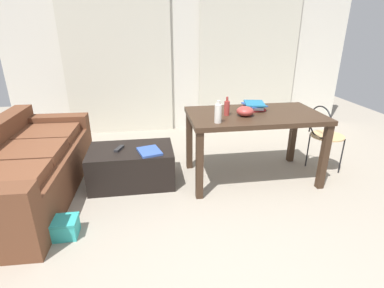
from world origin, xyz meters
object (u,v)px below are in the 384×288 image
object	(u,v)px
bottle_near	(218,113)
coffee_table	(132,166)
wire_chair	(324,131)
book_stack	(254,106)
shoebox	(55,228)
tv_remote_primary	(119,149)
bottle_far	(227,108)
couch	(23,170)
magazine	(149,151)
craft_table	(254,122)
bowl	(245,111)

from	to	relation	value
bottle_near	coffee_table	bearing A→B (deg)	158.68
wire_chair	book_stack	bearing A→B (deg)	171.92
bottle_near	shoebox	xyz separation A→B (m)	(-1.48, -0.51, -0.78)
book_stack	tv_remote_primary	xyz separation A→B (m)	(-1.51, -0.08, -0.39)
coffee_table	bottle_far	bearing A→B (deg)	-5.83
couch	book_stack	world-z (taller)	book_stack
wire_chair	shoebox	size ratio (longest dim) A/B	2.21
shoebox	book_stack	bearing A→B (deg)	24.91
couch	magazine	xyz separation A→B (m)	(1.27, 0.00, 0.12)
craft_table	wire_chair	xyz separation A→B (m)	(0.87, 0.04, -0.16)
wire_chair	bottle_far	xyz separation A→B (m)	(-1.20, -0.07, 0.34)
craft_table	couch	bearing A→B (deg)	-178.93
bottle_near	bowl	size ratio (longest dim) A/B	1.22
book_stack	wire_chair	bearing A→B (deg)	-8.08
craft_table	book_stack	world-z (taller)	book_stack
bottle_far	book_stack	size ratio (longest dim) A/B	0.62
craft_table	bowl	size ratio (longest dim) A/B	7.94
tv_remote_primary	shoebox	world-z (taller)	tv_remote_primary
bottle_far	book_stack	world-z (taller)	bottle_far
couch	tv_remote_primary	distance (m)	0.96
coffee_table	bottle_far	size ratio (longest dim) A/B	4.61
book_stack	tv_remote_primary	distance (m)	1.57
couch	coffee_table	world-z (taller)	couch
couch	craft_table	size ratio (longest dim) A/B	1.43
couch	book_stack	distance (m)	2.52
couch	bottle_near	world-z (taller)	bottle_near
coffee_table	craft_table	xyz separation A→B (m)	(1.35, -0.08, 0.47)
bottle_near	shoebox	distance (m)	1.75
craft_table	bottle_near	distance (m)	0.57
bowl	tv_remote_primary	distance (m)	1.40
book_stack	shoebox	bearing A→B (deg)	-155.09
craft_table	tv_remote_primary	bearing A→B (deg)	176.89
magazine	shoebox	bearing A→B (deg)	-153.12
wire_chair	bowl	bearing A→B (deg)	-173.48
tv_remote_primary	magazine	xyz separation A→B (m)	(0.32, -0.12, -0.00)
couch	bottle_near	size ratio (longest dim) A/B	9.32
bowl	book_stack	world-z (taller)	bowl
craft_table	bottle_far	xyz separation A→B (m)	(-0.32, -0.02, 0.18)
tv_remote_primary	coffee_table	bearing A→B (deg)	22.44
couch	craft_table	world-z (taller)	craft_table
coffee_table	book_stack	distance (m)	1.52
wire_chair	book_stack	xyz separation A→B (m)	(-0.83, 0.12, 0.31)
wire_chair	magazine	world-z (taller)	wire_chair
couch	bowl	size ratio (longest dim) A/B	11.36
tv_remote_primary	magazine	world-z (taller)	same
shoebox	bowl	bearing A→B (deg)	20.97
magazine	tv_remote_primary	bearing A→B (deg)	143.64
magazine	coffee_table	bearing A→B (deg)	133.08
bottle_near	magazine	world-z (taller)	bottle_near
bottle_near	tv_remote_primary	bearing A→B (deg)	161.05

